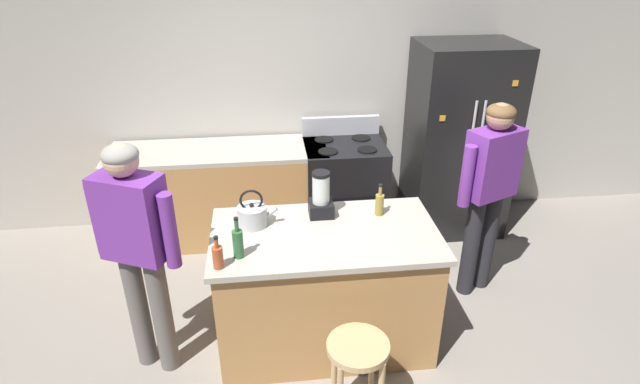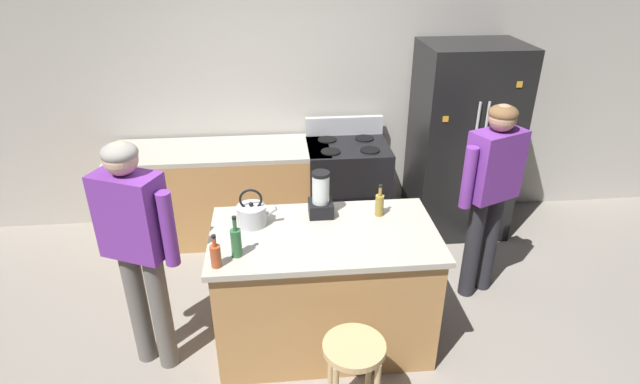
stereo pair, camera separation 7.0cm
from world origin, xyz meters
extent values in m
plane|color=gray|center=(0.00, 0.00, 0.00)|extent=(14.00, 14.00, 0.00)
cube|color=#BCB7AD|center=(0.00, 1.95, 1.35)|extent=(8.00, 0.10, 2.70)
cube|color=#B7844C|center=(0.00, 0.00, 0.44)|extent=(1.46, 0.78, 0.88)
cube|color=#B2AD9E|center=(0.00, 0.00, 0.90)|extent=(1.52, 0.84, 0.04)
cube|color=#B7844C|center=(-0.80, 1.55, 0.44)|extent=(2.00, 0.64, 0.88)
cube|color=#B2AD9E|center=(-0.80, 1.55, 0.90)|extent=(2.00, 0.64, 0.04)
cube|color=black|center=(1.47, 1.50, 0.92)|extent=(0.90, 0.70, 1.83)
cylinder|color=#B7BABF|center=(1.43, 1.13, 1.01)|extent=(0.02, 0.02, 0.83)
cylinder|color=#B7BABF|center=(1.51, 1.13, 1.01)|extent=(0.02, 0.02, 0.83)
cube|color=orange|center=(1.75, 1.15, 1.56)|extent=(0.05, 0.01, 0.05)
cube|color=#3FB259|center=(1.56, 1.15, 0.76)|extent=(0.05, 0.01, 0.05)
cube|color=orange|center=(1.15, 1.15, 1.28)|extent=(0.05, 0.01, 0.05)
cube|color=black|center=(0.38, 1.52, 0.46)|extent=(0.76, 0.64, 0.92)
cube|color=black|center=(0.38, 1.20, 0.41)|extent=(0.60, 0.01, 0.24)
cube|color=#B7BABF|center=(0.38, 1.81, 1.01)|extent=(0.76, 0.06, 0.18)
cylinder|color=black|center=(0.20, 1.37, 0.92)|extent=(0.18, 0.18, 0.01)
cylinder|color=black|center=(0.56, 1.37, 0.92)|extent=(0.18, 0.18, 0.01)
cylinder|color=black|center=(0.20, 1.67, 0.92)|extent=(0.18, 0.18, 0.01)
cylinder|color=black|center=(0.56, 1.67, 0.92)|extent=(0.18, 0.18, 0.01)
cylinder|color=#66605B|center=(-1.26, -0.07, 0.45)|extent=(0.17, 0.17, 0.90)
cylinder|color=#66605B|center=(-1.10, -0.14, 0.45)|extent=(0.17, 0.17, 0.90)
cube|color=#723399|center=(-1.18, -0.10, 1.17)|extent=(0.45, 0.36, 0.54)
cylinder|color=#723399|center=(-1.41, 0.00, 1.12)|extent=(0.12, 0.12, 0.49)
cylinder|color=#723399|center=(-0.95, -0.20, 1.12)|extent=(0.12, 0.12, 0.49)
sphere|color=#D8AD8C|center=(-1.18, -0.10, 1.54)|extent=(0.26, 0.26, 0.20)
ellipsoid|color=gray|center=(-1.18, -0.10, 1.58)|extent=(0.28, 0.28, 0.12)
cylinder|color=#26262B|center=(1.40, 0.49, 0.44)|extent=(0.17, 0.17, 0.89)
cylinder|color=#26262B|center=(1.24, 0.42, 0.44)|extent=(0.17, 0.17, 0.89)
cube|color=#723399|center=(1.32, 0.46, 1.15)|extent=(0.45, 0.36, 0.53)
cylinder|color=#723399|center=(1.55, 0.55, 1.10)|extent=(0.12, 0.12, 0.48)
cylinder|color=#723399|center=(1.09, 0.36, 1.10)|extent=(0.12, 0.12, 0.48)
sphere|color=tan|center=(1.32, 0.46, 1.52)|extent=(0.26, 0.26, 0.20)
ellipsoid|color=brown|center=(1.32, 0.46, 1.55)|extent=(0.28, 0.28, 0.12)
cylinder|color=tan|center=(0.09, -0.74, 0.61)|extent=(0.36, 0.36, 0.04)
cylinder|color=tan|center=(-0.02, -0.62, 0.29)|extent=(0.04, 0.04, 0.59)
cylinder|color=tan|center=(0.21, -0.62, 0.29)|extent=(0.04, 0.04, 0.59)
cube|color=black|center=(0.00, 0.24, 0.97)|extent=(0.17, 0.17, 0.10)
cylinder|color=silver|center=(0.00, 0.24, 1.12)|extent=(0.12, 0.12, 0.20)
cylinder|color=black|center=(0.00, 0.24, 1.23)|extent=(0.12, 0.12, 0.02)
cylinder|color=#2D6638|center=(-0.56, -0.21, 1.01)|extent=(0.07, 0.07, 0.18)
cylinder|color=#2D6638|center=(-0.56, -0.21, 1.14)|extent=(0.03, 0.03, 0.08)
cylinder|color=black|center=(-0.56, -0.21, 1.18)|extent=(0.03, 0.03, 0.02)
cylinder|color=olive|center=(0.41, 0.20, 0.99)|extent=(0.06, 0.06, 0.15)
cylinder|color=olive|center=(0.41, 0.20, 1.10)|extent=(0.02, 0.02, 0.07)
cylinder|color=black|center=(0.41, 0.20, 1.14)|extent=(0.03, 0.03, 0.02)
cylinder|color=#B24C26|center=(-0.68, -0.32, 0.99)|extent=(0.06, 0.06, 0.14)
cylinder|color=#B24C26|center=(-0.68, -0.32, 1.09)|extent=(0.02, 0.02, 0.06)
cylinder|color=black|center=(-0.68, -0.32, 1.12)|extent=(0.03, 0.03, 0.02)
cylinder|color=#B7BABF|center=(-0.48, 0.16, 0.99)|extent=(0.20, 0.20, 0.14)
sphere|color=black|center=(-0.48, 0.16, 1.07)|extent=(0.03, 0.03, 0.03)
cylinder|color=#B7BABF|center=(-0.35, 0.16, 1.01)|extent=(0.09, 0.03, 0.08)
torus|color=black|center=(-0.48, 0.16, 1.11)|extent=(0.16, 0.02, 0.16)
camera|label=1|loc=(-0.37, -2.85, 2.69)|focal=28.51mm
camera|label=2|loc=(-0.30, -2.86, 2.69)|focal=28.51mm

